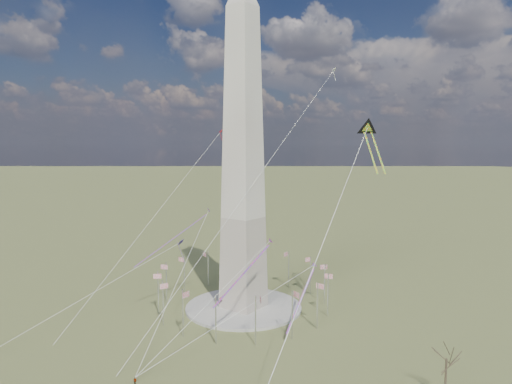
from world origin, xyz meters
The scene contains 13 objects.
ground centered at (0.00, 0.00, 0.00)m, with size 2000.00×2000.00×0.00m, color brown.
plaza centered at (0.00, 0.00, 0.40)m, with size 36.00×36.00×0.80m, color #A6A097.
washington_monument centered at (0.00, 0.00, 47.95)m, with size 15.56×15.56×100.00m.
flagpole_ring centered at (0.00, 0.00, 7.27)m, with size 54.40×54.40×13.00m.
tree_near centered at (63.85, -15.85, 9.30)m, with size 7.46×7.46×13.05m.
person_centre centered at (9.18, -49.10, 0.78)m, with size 0.91×0.38×1.55m, color gray.
kite_delta_black centered at (33.92, 13.11, 54.51)m, with size 13.88×16.61×14.61m.
kite_diamond_purple centered at (-25.60, -1.67, 17.01)m, with size 1.45×2.64×8.21m.
kite_streamer_left centered at (13.02, -12.95, 19.20)m, with size 4.21×21.39×14.72m.
kite_streamer_mid centered at (-14.03, -11.22, 25.07)m, with size 12.20×21.92×16.44m.
kite_streamer_right centered at (22.02, 0.07, 10.77)m, with size 4.74×20.70×14.28m.
kite_small_red centered at (-43.87, 40.31, 55.67)m, with size 1.22×1.91×4.65m.
kite_small_white centered at (7.82, 42.89, 76.94)m, with size 1.28×2.06×4.67m.
Camera 1 is at (85.07, -107.71, 51.38)m, focal length 32.00 mm.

